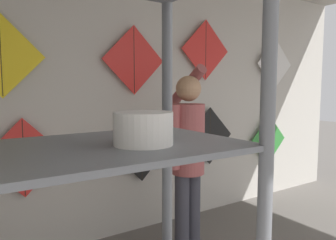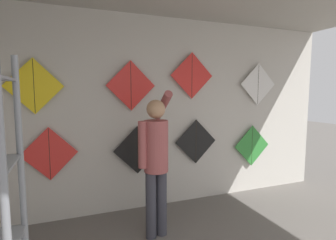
% 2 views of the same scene
% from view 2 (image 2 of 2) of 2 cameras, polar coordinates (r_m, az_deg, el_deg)
% --- Properties ---
extents(back_panel, '(5.80, 0.06, 2.80)m').
position_cam_2_polar(back_panel, '(3.93, -1.21, 1.45)').
color(back_panel, beige).
rests_on(back_panel, ground).
extents(shopkeeper, '(0.44, 0.63, 1.74)m').
position_cam_2_polar(shopkeeper, '(3.09, -2.68, -7.75)').
color(shopkeeper, '#383842').
rests_on(shopkeeper, ground).
extents(kite_0, '(0.69, 0.01, 0.69)m').
position_cam_2_polar(kite_0, '(3.70, -24.39, -6.73)').
color(kite_0, red).
extents(kite_1, '(0.69, 0.01, 0.69)m').
position_cam_2_polar(kite_1, '(3.80, -6.68, -6.49)').
color(kite_1, black).
extents(kite_2, '(0.69, 0.01, 0.69)m').
position_cam_2_polar(kite_2, '(4.12, 6.10, -4.69)').
color(kite_2, black).
extents(kite_3, '(0.69, 0.01, 0.69)m').
position_cam_2_polar(kite_3, '(4.72, 17.81, -5.33)').
color(kite_3, '#338C38').
extents(kite_4, '(0.69, 0.01, 0.69)m').
position_cam_2_polar(kite_4, '(3.63, -27.17, 6.58)').
color(kite_4, yellow).
extents(kite_5, '(0.69, 0.01, 0.69)m').
position_cam_2_polar(kite_5, '(3.70, -8.08, 7.42)').
color(kite_5, red).
extents(kite_6, '(0.69, 0.01, 0.69)m').
position_cam_2_polar(kite_6, '(4.01, 5.22, 9.59)').
color(kite_6, red).
extents(kite_7, '(0.69, 0.01, 0.69)m').
position_cam_2_polar(kite_7, '(4.68, 19.02, 7.37)').
color(kite_7, white).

